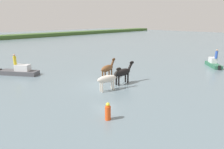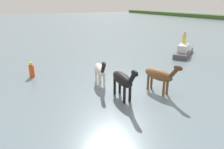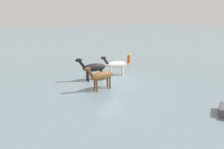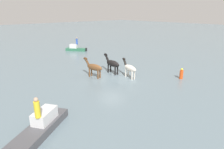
% 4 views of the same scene
% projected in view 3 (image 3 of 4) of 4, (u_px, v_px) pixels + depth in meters
% --- Properties ---
extents(ground_plane, '(188.82, 188.82, 0.00)m').
position_uv_depth(ground_plane, '(110.00, 82.00, 16.45)').
color(ground_plane, slate).
extents(horse_mid_herd, '(2.68, 0.75, 2.08)m').
position_uv_depth(horse_mid_herd, '(93.00, 68.00, 16.53)').
color(horse_mid_herd, black).
rests_on(horse_mid_herd, ground_plane).
extents(horse_gray_outer, '(2.49, 0.97, 1.93)m').
position_uv_depth(horse_gray_outer, '(116.00, 65.00, 17.84)').
color(horse_gray_outer, silver).
rests_on(horse_gray_outer, ground_plane).
extents(horse_lead, '(2.59, 0.97, 2.00)m').
position_uv_depth(horse_lead, '(101.00, 76.00, 14.42)').
color(horse_lead, brown).
rests_on(horse_lead, ground_plane).
extents(buoy_channel_marker, '(0.36, 0.36, 1.14)m').
position_uv_depth(buoy_channel_marker, '(129.00, 59.00, 22.86)').
color(buoy_channel_marker, '#E54C19').
rests_on(buoy_channel_marker, ground_plane).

